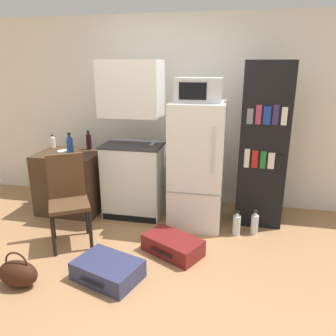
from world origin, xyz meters
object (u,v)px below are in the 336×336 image
object	(u,v)px
side_table	(71,182)
water_bottle_middle	(255,224)
kitchen_hutch	(133,148)
handbag	(18,273)
suitcase_small_flat	(108,270)
bowl	(63,152)
suitcase_large_flat	(173,245)
bottle_blue_soda	(70,146)
bookshelf	(263,147)
refrigerator	(197,165)
microwave	(199,90)
water_bottle_front	(237,225)
chair	(68,192)
bottle_wine_dark	(89,141)
bottle_milk_white	(53,142)

from	to	relation	value
side_table	water_bottle_middle	xyz separation A→B (m)	(2.34, -0.19, -0.27)
side_table	kitchen_hutch	bearing A→B (deg)	3.86
handbag	suitcase_small_flat	bearing A→B (deg)	19.75
kitchen_hutch	bowl	world-z (taller)	kitchen_hutch
suitcase_large_flat	water_bottle_middle	distance (m)	1.02
bottle_blue_soda	water_bottle_middle	size ratio (longest dim) A/B	1.00
side_table	kitchen_hutch	xyz separation A→B (m)	(0.84, 0.06, 0.49)
bookshelf	water_bottle_middle	xyz separation A→B (m)	(-0.04, -0.33, -0.83)
suitcase_small_flat	water_bottle_middle	size ratio (longest dim) A/B	2.30
refrigerator	kitchen_hutch	bearing A→B (deg)	174.71
suitcase_small_flat	refrigerator	bearing A→B (deg)	82.24
refrigerator	handbag	size ratio (longest dim) A/B	4.06
side_table	microwave	xyz separation A→B (m)	(1.65, -0.02, 1.20)
bowl	water_bottle_front	bearing A→B (deg)	-5.02
bookshelf	suitcase_large_flat	world-z (taller)	bookshelf
chair	suitcase_large_flat	bearing A→B (deg)	-32.95
suitcase_large_flat	suitcase_small_flat	bearing A→B (deg)	-104.36
bottle_wine_dark	bowl	world-z (taller)	bottle_wine_dark
microwave	kitchen_hutch	bearing A→B (deg)	174.60
kitchen_hutch	bottle_wine_dark	xyz separation A→B (m)	(-0.67, 0.18, 0.01)
refrigerator	suitcase_large_flat	bearing A→B (deg)	-100.50
handbag	water_bottle_front	distance (m)	2.27
bottle_milk_white	bottle_blue_soda	distance (m)	0.58
bookshelf	bottle_wine_dark	size ratio (longest dim) A/B	7.51
bottle_milk_white	handbag	xyz separation A→B (m)	(0.64, -1.79, -0.73)
bowl	water_bottle_front	world-z (taller)	bowl
bottle_wine_dark	chair	distance (m)	1.05
water_bottle_middle	microwave	bearing A→B (deg)	166.40
bookshelf	suitcase_small_flat	size ratio (longest dim) A/B	2.85
suitcase_small_flat	bookshelf	bearing A→B (deg)	64.96
kitchen_hutch	suitcase_large_flat	size ratio (longest dim) A/B	2.81
side_table	suitcase_small_flat	size ratio (longest dim) A/B	1.18
refrigerator	bottle_blue_soda	bearing A→B (deg)	-175.85
bowl	handbag	world-z (taller)	bowl
kitchen_hutch	suitcase_large_flat	distance (m)	1.33
bookshelf	bottle_wine_dark	distance (m)	2.21
bottle_blue_soda	chair	world-z (taller)	bottle_blue_soda
side_table	bottle_blue_soda	world-z (taller)	bottle_blue_soda
refrigerator	bottle_wine_dark	world-z (taller)	refrigerator
bottle_wine_dark	water_bottle_middle	xyz separation A→B (m)	(2.17, -0.42, -0.77)
refrigerator	water_bottle_front	bearing A→B (deg)	-24.85
side_table	kitchen_hutch	world-z (taller)	kitchen_hutch
kitchen_hutch	water_bottle_front	bearing A→B (deg)	-13.14
bottle_milk_white	bottle_blue_soda	bearing A→B (deg)	-38.51
bottle_wine_dark	chair	xyz separation A→B (m)	(0.19, -0.98, -0.33)
kitchen_hutch	bookshelf	size ratio (longest dim) A/B	1.00
water_bottle_middle	suitcase_large_flat	bearing A→B (deg)	-144.79
bottle_milk_white	handbag	bearing A→B (deg)	-70.32
bottle_milk_white	suitcase_large_flat	bearing A→B (deg)	-28.39
bookshelf	suitcase_small_flat	bearing A→B (deg)	-133.39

